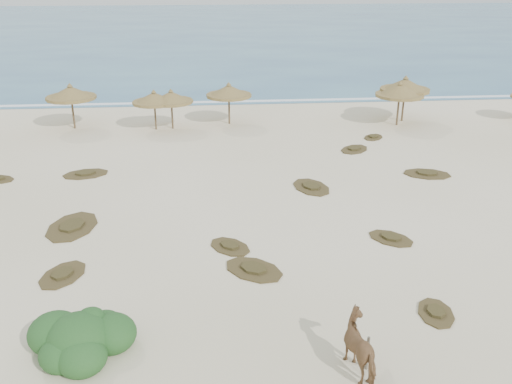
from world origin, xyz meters
TOP-DOWN VIEW (x-y plane):
  - ground at (0.00, 0.00)m, footprint 160.00×160.00m
  - ocean at (0.00, 75.00)m, footprint 200.00×100.00m
  - foam_line at (0.00, 26.00)m, footprint 70.00×0.60m
  - palapa_1 at (-9.61, 19.43)m, footprint 3.22×3.22m
  - palapa_2 at (-4.25, 18.71)m, footprint 3.57×3.57m
  - palapa_3 at (-3.17, 18.84)m, footprint 3.45×3.45m
  - palapa_4 at (0.59, 19.69)m, footprint 3.27×3.27m
  - palapa_5 at (11.78, 18.38)m, footprint 3.84×3.84m
  - palapa_6 at (12.48, 19.42)m, footprint 4.41×4.41m
  - horse at (3.14, -5.59)m, footprint 1.28×2.00m
  - fence_post_near at (3.28, -5.53)m, footprint 0.10×0.10m
  - bush at (-4.62, -4.14)m, footprint 3.10×2.73m
  - scrub_1 at (-6.63, 4.19)m, footprint 2.45×3.29m
  - scrub_2 at (-0.14, 1.85)m, footprint 2.13×2.22m
  - scrub_3 at (4.10, 7.71)m, footprint 2.24×2.80m
  - scrub_4 at (6.31, 2.00)m, footprint 2.20×2.22m
  - scrub_5 at (10.40, 9.01)m, footprint 2.77×2.18m
  - scrub_6 at (-7.26, 10.51)m, footprint 2.64×2.07m
  - scrub_7 at (7.65, 13.36)m, footprint 2.38×2.41m
  - scrub_9 at (0.64, 0.02)m, footprint 2.76×2.71m
  - scrub_10 at (9.42, 15.63)m, footprint 1.79×1.90m
  - scrub_11 at (-6.13, 0.23)m, footprint 2.05×2.45m
  - scrub_12 at (6.16, -3.17)m, footprint 1.38×1.87m

SIDE VIEW (x-z plane):
  - ground at x=0.00m, z-range 0.00..0.00m
  - ocean at x=0.00m, z-range 0.00..0.01m
  - foam_line at x=0.00m, z-range 0.00..0.01m
  - scrub_2 at x=-0.14m, z-range -0.03..0.13m
  - scrub_5 at x=10.40m, z-range -0.03..0.13m
  - scrub_7 at x=7.65m, z-range -0.03..0.13m
  - scrub_1 at x=-6.63m, z-range -0.03..0.13m
  - scrub_3 at x=4.10m, z-range -0.03..0.13m
  - scrub_4 at x=6.31m, z-range -0.03..0.13m
  - scrub_6 at x=-7.26m, z-range -0.03..0.13m
  - scrub_9 at x=0.64m, z-range -0.03..0.13m
  - scrub_12 at x=6.16m, z-range -0.03..0.13m
  - scrub_10 at x=9.42m, z-range -0.03..0.13m
  - scrub_11 at x=-6.13m, z-range -0.03..0.13m
  - bush at x=-4.62m, z-range -0.24..1.15m
  - fence_post_near at x=3.28m, z-range 0.00..1.04m
  - horse at x=3.14m, z-range 0.00..1.56m
  - palapa_2 at x=-4.25m, z-range 0.73..3.37m
  - palapa_3 at x=-3.17m, z-range 0.73..3.38m
  - palapa_4 at x=0.59m, z-range 0.78..3.61m
  - palapa_5 at x=11.78m, z-range 0.82..3.80m
  - palapa_1 at x=-9.61m, z-range 0.83..3.83m
  - palapa_6 at x=12.48m, z-range 0.86..4.00m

